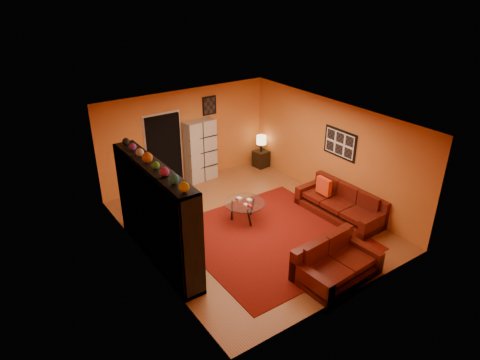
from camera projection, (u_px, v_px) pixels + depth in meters
floor at (250, 225)px, 10.06m from camera, size 6.00×6.00×0.00m
ceiling at (251, 119)px, 8.92m from camera, size 6.00×6.00×0.00m
wall_back at (186, 136)px, 11.71m from camera, size 6.00×0.00×6.00m
wall_front at (353, 237)px, 7.27m from camera, size 6.00×0.00×6.00m
wall_left at (145, 206)px, 8.22m from camera, size 0.00×6.00×6.00m
wall_right at (331, 151)px, 10.76m from camera, size 0.00×6.00×6.00m
rug at (271, 237)px, 9.59m from camera, size 3.60×3.60×0.01m
doorway at (164, 152)px, 11.45m from camera, size 0.95×0.10×2.04m
wall_art_right at (340, 143)px, 10.40m from camera, size 0.03×1.00×0.70m
wall_art_back at (209, 106)px, 11.75m from camera, size 0.42×0.03×0.52m
entertainment_unit at (157, 214)px, 8.44m from camera, size 0.45×3.00×2.10m
tv at (161, 218)px, 8.43m from camera, size 0.91×0.12×0.52m
sofa at (342, 204)px, 10.37m from camera, size 0.99×2.23×0.85m
loveseat at (334, 262)px, 8.29m from camera, size 1.70×1.09×0.85m
throw_pillow at (324, 186)px, 10.48m from camera, size 0.12×0.42×0.42m
coffee_table at (245, 204)px, 10.04m from camera, size 0.97×0.97×0.48m
storage_cabinet at (201, 151)px, 11.91m from camera, size 0.90×0.45×1.74m
bowl_chair at (150, 201)px, 10.54m from camera, size 0.64×0.64×0.52m
side_table at (261, 159)px, 12.98m from camera, size 0.44×0.44×0.50m
table_lamp at (261, 140)px, 12.72m from camera, size 0.29×0.29×0.49m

